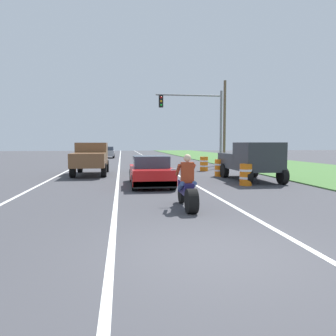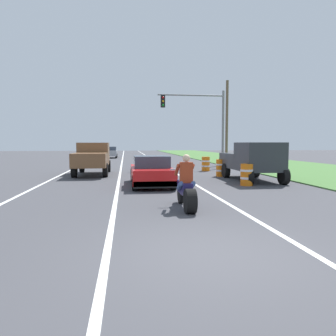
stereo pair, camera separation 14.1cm
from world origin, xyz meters
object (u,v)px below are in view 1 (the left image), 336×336
(construction_barrel_mid, at_px, (219,168))
(sports_car_red, at_px, (151,172))
(motorcycle_with_rider, at_px, (187,189))
(pickup_truck_left_lane_brown, at_px, (91,157))
(construction_barrel_nearest, at_px, (246,175))
(traffic_light_mast_near, at_px, (201,116))
(construction_barrel_far, at_px, (204,164))
(distant_car_far_ahead, at_px, (108,152))
(pickup_truck_right_shoulder_dark_grey, at_px, (251,159))

(construction_barrel_mid, bearing_deg, sports_car_red, -141.40)
(motorcycle_with_rider, xyz_separation_m, pickup_truck_left_lane_brown, (-3.78, 11.12, 0.51))
(sports_car_red, distance_m, construction_barrel_nearest, 4.39)
(motorcycle_with_rider, bearing_deg, traffic_light_mast_near, 74.63)
(motorcycle_with_rider, bearing_deg, pickup_truck_left_lane_brown, 108.78)
(construction_barrel_far, distance_m, distant_car_far_ahead, 22.77)
(motorcycle_with_rider, xyz_separation_m, traffic_light_mast_near, (4.18, 15.20, 3.44))
(sports_car_red, distance_m, distant_car_far_ahead, 28.81)
(motorcycle_with_rider, height_order, construction_barrel_far, motorcycle_with_rider)
(pickup_truck_left_lane_brown, height_order, pickup_truck_right_shoulder_dark_grey, same)
(sports_car_red, bearing_deg, distant_car_far_ahead, 96.26)
(construction_barrel_mid, bearing_deg, traffic_light_mast_near, 86.52)
(pickup_truck_left_lane_brown, distance_m, traffic_light_mast_near, 9.41)
(sports_car_red, distance_m, traffic_light_mast_near, 11.31)
(distant_car_far_ahead, bearing_deg, motorcycle_with_rider, -83.77)
(traffic_light_mast_near, relative_size, construction_barrel_nearest, 6.00)
(pickup_truck_left_lane_brown, xyz_separation_m, pickup_truck_right_shoulder_dark_grey, (8.53, -4.43, 0.00))
(construction_barrel_mid, bearing_deg, pickup_truck_right_shoulder_dark_grey, -67.90)
(sports_car_red, height_order, construction_barrel_far, sports_car_red)
(pickup_truck_left_lane_brown, relative_size, construction_barrel_mid, 4.80)
(sports_car_red, xyz_separation_m, distant_car_far_ahead, (-3.14, 28.64, 0.14))
(construction_barrel_far, bearing_deg, construction_barrel_nearest, -90.45)
(distant_car_far_ahead, bearing_deg, sports_car_red, -83.74)
(traffic_light_mast_near, height_order, construction_barrel_nearest, traffic_light_mast_near)
(sports_car_red, xyz_separation_m, construction_barrel_far, (4.40, 7.16, -0.13))
(traffic_light_mast_near, bearing_deg, pickup_truck_right_shoulder_dark_grey, -86.17)
(pickup_truck_left_lane_brown, bearing_deg, traffic_light_mast_near, 27.11)
(motorcycle_with_rider, relative_size, construction_barrel_far, 2.21)
(pickup_truck_left_lane_brown, bearing_deg, pickup_truck_right_shoulder_dark_grey, -27.46)
(construction_barrel_mid, distance_m, construction_barrel_far, 3.66)
(motorcycle_with_rider, bearing_deg, construction_barrel_far, 73.24)
(pickup_truck_left_lane_brown, relative_size, construction_barrel_nearest, 4.80)
(pickup_truck_right_shoulder_dark_grey, height_order, traffic_light_mast_near, traffic_light_mast_near)
(construction_barrel_nearest, bearing_deg, construction_barrel_far, 89.55)
(distant_car_far_ahead, bearing_deg, pickup_truck_right_shoulder_dark_grey, -72.86)
(construction_barrel_nearest, bearing_deg, pickup_truck_left_lane_brown, 140.30)
(motorcycle_with_rider, distance_m, pickup_truck_left_lane_brown, 11.76)
(sports_car_red, relative_size, pickup_truck_right_shoulder_dark_grey, 0.90)
(construction_barrel_far, bearing_deg, construction_barrel_mid, -90.30)
(construction_barrel_far, height_order, distant_car_far_ahead, distant_car_far_ahead)
(sports_car_red, relative_size, construction_barrel_far, 4.30)
(construction_barrel_mid, bearing_deg, construction_barrel_far, 89.70)
(motorcycle_with_rider, relative_size, construction_barrel_mid, 2.21)
(pickup_truck_left_lane_brown, relative_size, construction_barrel_far, 4.80)
(motorcycle_with_rider, xyz_separation_m, sports_car_red, (-0.58, 5.52, 0.04))
(pickup_truck_left_lane_brown, relative_size, pickup_truck_right_shoulder_dark_grey, 1.00)
(pickup_truck_right_shoulder_dark_grey, bearing_deg, traffic_light_mast_near, 93.83)
(pickup_truck_right_shoulder_dark_grey, distance_m, construction_barrel_far, 6.09)
(motorcycle_with_rider, xyz_separation_m, construction_barrel_mid, (3.80, 9.02, -0.09))
(pickup_truck_right_shoulder_dark_grey, distance_m, distant_car_far_ahead, 28.75)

